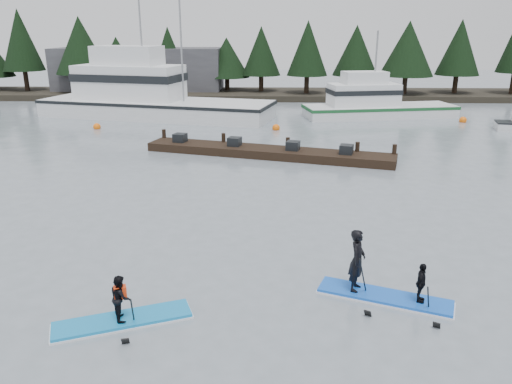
{
  "coord_description": "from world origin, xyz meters",
  "views": [
    {
      "loc": [
        0.55,
        -11.95,
        7.0
      ],
      "look_at": [
        0.0,
        6.0,
        1.1
      ],
      "focal_mm": 35.0,
      "sensor_mm": 36.0,
      "label": 1
    }
  ],
  "objects_px": {
    "fishing_boat_medium": "(375,111)",
    "paddleboard_duo": "(378,277)",
    "fishing_boat_large": "(150,107)",
    "floating_dock": "(267,152)",
    "paddleboard_solo": "(122,309)"
  },
  "relations": [
    {
      "from": "fishing_boat_medium",
      "to": "paddleboard_duo",
      "type": "relative_size",
      "value": 3.54
    },
    {
      "from": "fishing_boat_large",
      "to": "floating_dock",
      "type": "distance_m",
      "value": 16.61
    },
    {
      "from": "paddleboard_solo",
      "to": "fishing_boat_large",
      "type": "bearing_deg",
      "value": 80.58
    },
    {
      "from": "fishing_boat_medium",
      "to": "paddleboard_duo",
      "type": "height_order",
      "value": "fishing_boat_medium"
    },
    {
      "from": "paddleboard_duo",
      "to": "fishing_boat_large",
      "type": "bearing_deg",
      "value": 135.11
    },
    {
      "from": "floating_dock",
      "to": "paddleboard_solo",
      "type": "relative_size",
      "value": 4.19
    },
    {
      "from": "fishing_boat_large",
      "to": "fishing_boat_medium",
      "type": "distance_m",
      "value": 18.73
    },
    {
      "from": "fishing_boat_medium",
      "to": "paddleboard_duo",
      "type": "xyz_separation_m",
      "value": [
        -5.69,
        -29.47,
        0.08
      ]
    },
    {
      "from": "fishing_boat_medium",
      "to": "floating_dock",
      "type": "height_order",
      "value": "fishing_boat_medium"
    },
    {
      "from": "paddleboard_solo",
      "to": "floating_dock",
      "type": "bearing_deg",
      "value": 57.31
    },
    {
      "from": "fishing_boat_medium",
      "to": "floating_dock",
      "type": "distance_m",
      "value": 16.3
    },
    {
      "from": "floating_dock",
      "to": "paddleboard_solo",
      "type": "bearing_deg",
      "value": -85.39
    },
    {
      "from": "floating_dock",
      "to": "paddleboard_solo",
      "type": "height_order",
      "value": "paddleboard_solo"
    },
    {
      "from": "paddleboard_duo",
      "to": "fishing_boat_medium",
      "type": "bearing_deg",
      "value": 100.06
    },
    {
      "from": "floating_dock",
      "to": "paddleboard_duo",
      "type": "relative_size",
      "value": 3.99
    }
  ]
}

